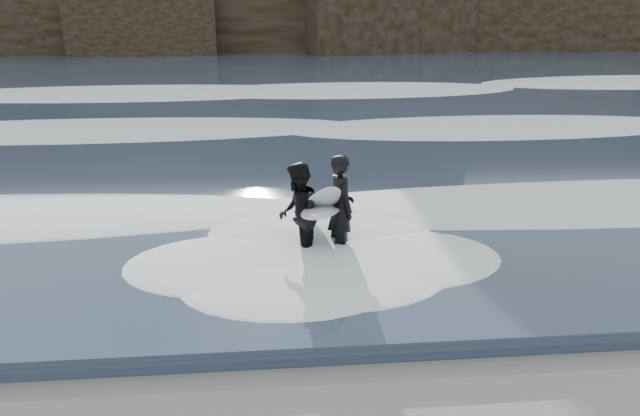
% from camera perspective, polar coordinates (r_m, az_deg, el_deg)
% --- Properties ---
extents(sea, '(90.00, 52.00, 0.30)m').
position_cam_1_polar(sea, '(33.28, -5.36, 11.56)').
color(sea, '#2C3A4F').
rests_on(sea, ground).
extents(foam_near, '(60.00, 3.20, 0.20)m').
position_cam_1_polar(foam_near, '(13.66, -5.16, 1.09)').
color(foam_near, white).
rests_on(foam_near, sea).
extents(foam_mid, '(60.00, 4.00, 0.24)m').
position_cam_1_polar(foam_mid, '(20.42, -5.28, 7.33)').
color(foam_mid, white).
rests_on(foam_mid, sea).
extents(foam_far, '(60.00, 4.80, 0.30)m').
position_cam_1_polar(foam_far, '(29.28, -5.36, 11.08)').
color(foam_far, white).
rests_on(foam_far, sea).
extents(surfer_left, '(1.14, 2.08, 1.94)m').
position_cam_1_polar(surfer_left, '(11.21, 1.52, 0.13)').
color(surfer_left, black).
rests_on(surfer_left, ground).
extents(surfer_right, '(1.41, 2.37, 1.86)m').
position_cam_1_polar(surfer_right, '(10.97, -1.73, -0.54)').
color(surfer_right, black).
rests_on(surfer_right, ground).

